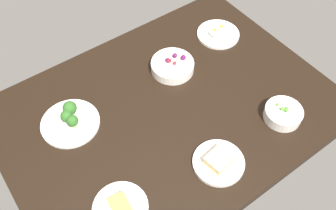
# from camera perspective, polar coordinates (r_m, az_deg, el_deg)

# --- Properties ---
(dining_table) EXTENTS (1.24, 0.92, 0.04)m
(dining_table) POSITION_cam_1_polar(r_m,az_deg,el_deg) (1.45, 0.00, -0.96)
(dining_table) COLOR black
(dining_table) RESTS_ON ground
(plate_cheese) EXTENTS (0.18, 0.18, 0.04)m
(plate_cheese) POSITION_cam_1_polar(r_m,az_deg,el_deg) (1.23, -7.27, -15.17)
(plate_cheese) COLOR white
(plate_cheese) RESTS_ON dining_table
(bowl_berries) EXTENTS (0.18, 0.18, 0.06)m
(bowl_berries) POSITION_cam_1_polar(r_m,az_deg,el_deg) (1.54, 0.69, 6.04)
(bowl_berries) COLOR white
(bowl_berries) RESTS_ON dining_table
(bowl_peas) EXTENTS (0.14, 0.14, 0.06)m
(bowl_peas) POSITION_cam_1_polar(r_m,az_deg,el_deg) (1.45, 17.12, -1.23)
(bowl_peas) COLOR white
(bowl_peas) RESTS_ON dining_table
(plate_broccoli) EXTENTS (0.22, 0.22, 0.09)m
(plate_broccoli) POSITION_cam_1_polar(r_m,az_deg,el_deg) (1.42, -14.67, -2.26)
(plate_broccoli) COLOR white
(plate_broccoli) RESTS_ON dining_table
(plate_eggs) EXTENTS (0.19, 0.19, 0.05)m
(plate_eggs) POSITION_cam_1_polar(r_m,az_deg,el_deg) (1.72, 7.62, 10.75)
(plate_eggs) COLOR white
(plate_eggs) RESTS_ON dining_table
(plate_sandwich) EXTENTS (0.18, 0.18, 0.05)m
(plate_sandwich) POSITION_cam_1_polar(r_m,az_deg,el_deg) (1.30, 7.71, -8.55)
(plate_sandwich) COLOR white
(plate_sandwich) RESTS_ON dining_table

